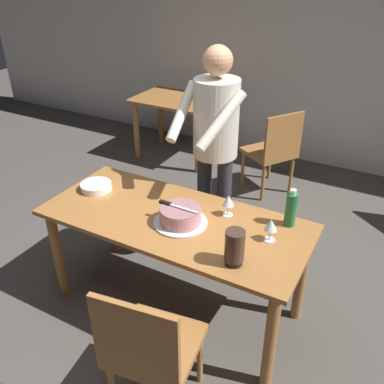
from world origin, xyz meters
The scene contains 14 objects.
ground_plane centered at (0.00, 0.00, 0.00)m, with size 14.00×14.00×0.00m, color #4C4742.
back_wall centered at (0.00, 2.93, 1.35)m, with size 10.00×0.12×2.70m, color silver.
main_dining_table centered at (0.00, 0.00, 0.64)m, with size 1.73×0.76×0.75m.
cake_on_platter centered at (0.07, -0.04, 0.80)m, with size 0.34×0.34×0.11m.
cake_knife centered at (-0.01, -0.03, 0.87)m, with size 0.27×0.03×0.02m.
plate_stack centered at (-0.68, 0.05, 0.78)m, with size 0.22×0.22×0.05m.
wine_glass_near centered at (0.62, 0.06, 0.85)m, with size 0.08×0.08×0.14m.
wine_glass_far centered at (0.29, 0.19, 0.85)m, with size 0.08×0.08×0.14m.
water_bottle centered at (0.67, 0.28, 0.86)m, with size 0.07×0.07×0.25m.
hurricane_lamp centered at (0.52, -0.24, 0.86)m, with size 0.11×0.11×0.21m.
person_cutting_cake centered at (-0.01, 0.59, 1.08)m, with size 0.46×0.57×1.72m.
chair_near_side centered at (0.30, -0.76, 0.49)m, with size 0.50×0.50×0.90m.
background_table centered at (-1.29, 2.23, 0.58)m, with size 1.00×0.70×0.74m.
background_chair_0 centered at (0.03, 1.91, 0.49)m, with size 0.61×0.61×0.90m.
Camera 1 is at (1.18, -1.92, 2.22)m, focal length 39.28 mm.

